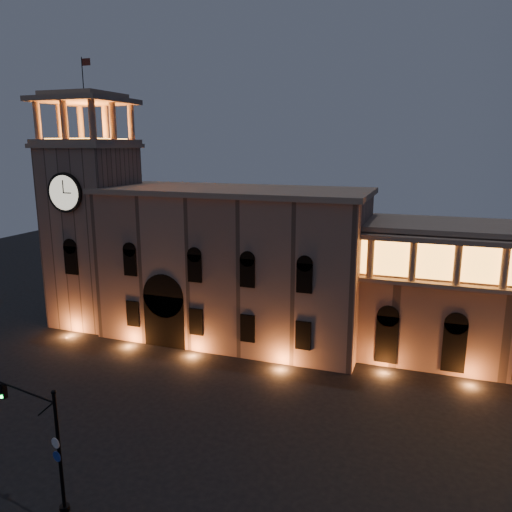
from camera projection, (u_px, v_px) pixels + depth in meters
name	position (u px, v px, depth m)	size (l,w,h in m)	color
ground	(153.00, 436.00, 39.15)	(160.00, 160.00, 0.00)	black
government_building	(233.00, 264.00, 58.10)	(30.80, 12.80, 17.60)	#91705F
clock_tower	(93.00, 225.00, 62.42)	(9.80, 9.80, 32.40)	#91705F
traffic_light	(48.00, 444.00, 30.71)	(5.93, 1.43, 8.24)	black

